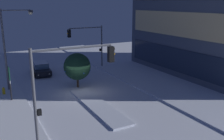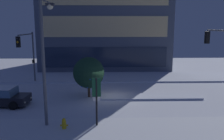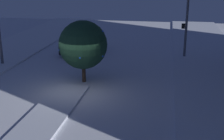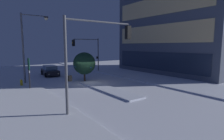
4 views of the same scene
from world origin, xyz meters
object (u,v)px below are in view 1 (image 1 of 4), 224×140
Objects in this scene: car_near at (41,68)px; street_lamp_arched at (12,38)px; traffic_light_corner_far_left at (88,39)px; fire_hydrant at (4,91)px; decorated_tree_median at (77,67)px; traffic_light_corner_near_right at (68,77)px; parking_info_sign at (10,80)px.

car_near is 0.59× the size of street_lamp_arched.
fire_hydrant is (5.47, -11.16, -3.54)m from traffic_light_corner_far_left.
traffic_light_corner_far_left is at bearing 148.02° from decorated_tree_median.
traffic_light_corner_near_right reaches higher than fire_hydrant.
traffic_light_corner_far_left is 7.90m from decorated_tree_median.
fire_hydrant is (-10.91, -2.85, -3.90)m from traffic_light_corner_near_right.
fire_hydrant is 0.25× the size of parking_info_sign.
street_lamp_arched is (4.26, -9.77, 1.28)m from traffic_light_corner_far_left.
fire_hydrant is at bearing -34.76° from car_near.
traffic_light_corner_far_left is 1.77× the size of parking_info_sign.
car_near is at bearing -3.94° from traffic_light_corner_far_left.
car_near is at bearing 52.26° from street_lamp_arched.
traffic_light_corner_near_right is at bearing -77.95° from parking_info_sign.
fire_hydrant is at bearing 104.64° from traffic_light_corner_near_right.
traffic_light_corner_near_right is 11.93m from fire_hydrant.
parking_info_sign is (7.89, -4.44, 1.33)m from car_near.
traffic_light_corner_far_left reaches higher than fire_hydrant.
traffic_light_corner_near_right reaches higher than traffic_light_corner_far_left.
traffic_light_corner_far_left is 0.71× the size of street_lamp_arched.
street_lamp_arched is at bearing 70.58° from parking_info_sign.
street_lamp_arched is 4.59m from parking_info_sign.
parking_info_sign is (3.20, -0.94, -3.16)m from street_lamp_arched.
car_near is 0.84× the size of traffic_light_corner_far_left.
parking_info_sign is at bearing 34.86° from traffic_light_corner_far_left.
street_lamp_arched is 6.81m from decorated_tree_median.
street_lamp_arched reaches higher than traffic_light_corner_near_right.
traffic_light_corner_near_right is (16.82, -2.04, 3.57)m from car_near.
parking_info_sign is (7.46, -10.71, -1.88)m from traffic_light_corner_far_left.
car_near is at bearing -162.57° from decorated_tree_median.
traffic_light_corner_near_right is at bearing 63.12° from traffic_light_corner_far_left.
parking_info_sign is 0.88× the size of decorated_tree_median.
street_lamp_arched is 5.15m from fire_hydrant.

